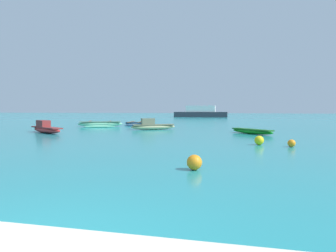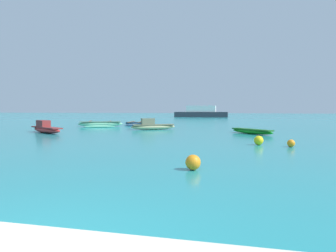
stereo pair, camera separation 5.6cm
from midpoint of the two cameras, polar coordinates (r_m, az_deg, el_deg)
The scene contains 9 objects.
moored_boat_0 at distance 24.19m, azimuth -3.06°, elevation 0.06°, with size 3.46×2.43×0.92m.
moored_boat_1 at distance 22.72m, azimuth -22.31°, elevation -0.43°, with size 3.82×2.78×0.87m.
moored_boat_2 at distance 30.95m, azimuth -6.19°, elevation 0.48°, with size 2.28×3.73×0.40m.
moored_boat_3 at distance 20.81m, azimuth 15.62°, elevation -0.94°, with size 2.85×2.98×0.34m.
moored_boat_4 at distance 29.14m, azimuth -12.83°, elevation 0.39°, with size 4.08×3.98×0.55m.
mooring_buoy_0 at distance 14.50m, azimuth 16.86°, elevation -2.63°, with size 0.43×0.43×0.43m.
mooring_buoy_1 at distance 14.19m, azimuth 22.36°, elevation -3.06°, with size 0.34×0.34×0.34m.
mooring_buoy_2 at distance 8.25m, azimuth 4.85°, elevation -6.91°, with size 0.42×0.42×0.42m.
distant_ferry at distance 62.09m, azimuth 6.22°, elevation 2.58°, with size 10.84×2.38×2.38m.
Camera 1 is at (2.52, -2.41, 1.66)m, focal length 32.00 mm.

